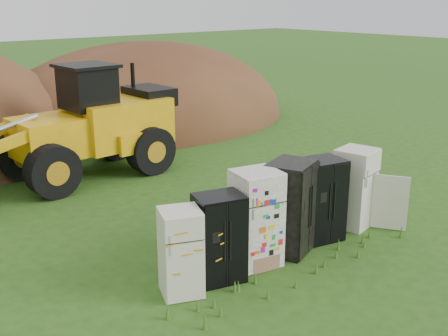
# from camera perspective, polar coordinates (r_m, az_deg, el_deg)

# --- Properties ---
(ground) EXTENTS (120.00, 120.00, 0.00)m
(ground) POSITION_cam_1_polar(r_m,az_deg,el_deg) (11.62, 5.50, -8.75)
(ground) COLOR #265015
(ground) RESTS_ON ground
(fridge_leftmost) EXTENTS (0.89, 0.88, 1.57)m
(fridge_leftmost) POSITION_cam_1_polar(r_m,az_deg,el_deg) (9.87, -4.41, -8.54)
(fridge_leftmost) COLOR silver
(fridge_leftmost) RESTS_ON ground
(fridge_black_side) EXTENTS (1.02, 0.89, 1.65)m
(fridge_black_side) POSITION_cam_1_polar(r_m,az_deg,el_deg) (10.29, -0.49, -7.13)
(fridge_black_side) COLOR black
(fridge_black_side) RESTS_ON ground
(fridge_sticker) EXTENTS (0.99, 0.94, 1.90)m
(fridge_sticker) POSITION_cam_1_polar(r_m,az_deg,el_deg) (10.85, 3.26, -5.12)
(fridge_sticker) COLOR white
(fridge_sticker) RESTS_ON ground
(fridge_dark_mid) EXTENTS (1.20, 1.09, 1.91)m
(fridge_dark_mid) POSITION_cam_1_polar(r_m,az_deg,el_deg) (11.44, 6.73, -3.99)
(fridge_dark_mid) COLOR black
(fridge_dark_mid) RESTS_ON ground
(fridge_black_right) EXTENTS (1.04, 0.93, 1.79)m
(fridge_black_right) POSITION_cam_1_polar(r_m,az_deg,el_deg) (12.14, 9.74, -3.18)
(fridge_black_right) COLOR black
(fridge_black_right) RESTS_ON ground
(fridge_open_door) EXTENTS (0.95, 0.91, 1.81)m
(fridge_open_door) POSITION_cam_1_polar(r_m,az_deg,el_deg) (12.99, 13.11, -1.97)
(fridge_open_door) COLOR silver
(fridge_open_door) RESTS_ON ground
(wheel_loader) EXTENTS (6.76, 2.94, 3.23)m
(wheel_loader) POSITION_cam_1_polar(r_m,az_deg,el_deg) (16.24, -15.97, 4.22)
(wheel_loader) COLOR #E4A60F
(wheel_loader) RESTS_ON ground
(dirt_mound_right) EXTENTS (12.95, 9.50, 6.62)m
(dirt_mound_right) POSITION_cam_1_polar(r_m,az_deg,el_deg) (23.91, -8.01, 4.73)
(dirt_mound_right) COLOR #492617
(dirt_mound_right) RESTS_ON ground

